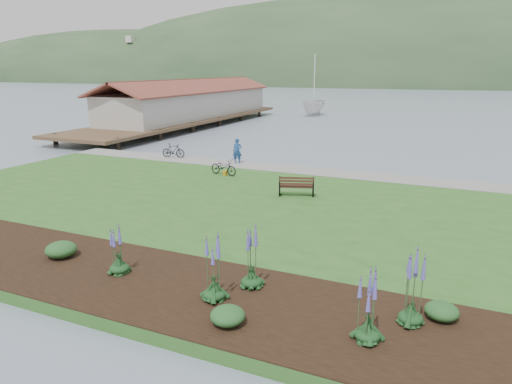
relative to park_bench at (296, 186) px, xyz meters
The scene contains 20 objects.
ground 2.70m from the park_bench, 154.86° to the right, with size 600.00×600.00×0.00m, color slate.
lawn 3.91m from the park_bench, 126.71° to the right, with size 34.00×20.00×0.40m, color #295B20.
shoreline_path 6.28m from the park_bench, 111.50° to the left, with size 34.00×2.20×0.03m, color gray.
garden_bed 10.91m from the park_bench, 86.29° to the right, with size 24.00×4.40×0.04m, color black.
far_hillside 169.85m from the park_bench, 84.02° to the left, with size 580.00×80.00×38.00m, color #2C4A29, non-canonical shape.
pier_pavilion 34.63m from the park_bench, 130.13° to the left, with size 8.00×36.00×5.40m.
park_bench is the anchor object (origin of this frame).
person 8.76m from the park_bench, 135.75° to the left, with size 0.72×0.50×1.99m, color navy.
bicycle_a 6.18m from the park_bench, 153.81° to the left, with size 1.86×0.65×0.97m, color black.
bicycle_b 12.92m from the park_bench, 151.72° to the left, with size 1.69×0.49×1.02m, color black.
sailboat 44.77m from the park_bench, 105.65° to the left, with size 10.34×10.53×27.26m, color silver.
pannier 5.98m from the park_bench, 154.30° to the left, with size 0.19×0.29×0.31m, color #B98715.
echium_0 11.19m from the park_bench, 82.85° to the right, with size 0.62×0.62×2.14m.
echium_1 10.19m from the park_bench, 78.56° to the right, with size 0.62×0.62×2.20m.
echium_2 12.70m from the park_bench, 63.67° to the right, with size 0.62×0.62×1.84m.
echium_3 12.10m from the park_bench, 57.53° to the right, with size 0.62×0.62×2.31m.
echium_4 11.01m from the park_bench, 101.26° to the right, with size 0.62×0.62×1.77m.
shrub_0 11.62m from the park_bench, 114.49° to the right, with size 1.03×1.03×0.52m, color #1E4C21.
shrub_1 12.28m from the park_bench, 79.22° to the right, with size 0.88×0.88×0.44m, color #1E4C21.
shrub_2 12.04m from the park_bench, 53.28° to the right, with size 0.85×0.85×0.43m, color #1E4C21.
Camera 1 is at (9.33, -20.02, 6.64)m, focal length 32.00 mm.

